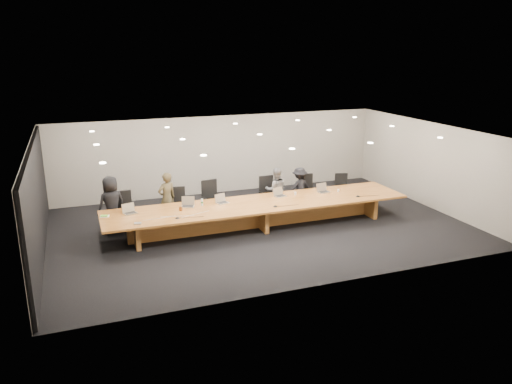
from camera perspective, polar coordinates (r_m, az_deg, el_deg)
ground at (r=14.82m, az=0.41°, el=-4.02°), size 12.00×12.00×0.00m
back_wall at (r=18.09m, az=-4.10°, el=4.28°), size 12.00×0.02×2.80m
left_wall_panel at (r=13.57m, az=-23.75°, el=-1.26°), size 0.08×7.84×2.74m
conference_table at (r=14.65m, az=0.41°, el=-2.11°), size 9.00×1.80×0.75m
chair_far_left at (r=14.92m, az=-14.77°, el=-2.10°), size 0.59×0.59×1.15m
chair_left at (r=15.16m, az=-8.89°, el=-1.54°), size 0.65×0.65×1.11m
chair_mid_left at (r=15.45m, az=-4.97°, el=-0.86°), size 0.71×0.71×1.21m
chair_mid_right at (r=16.05m, az=1.52°, el=-0.23°), size 0.64×0.64×1.16m
chair_right at (r=16.47m, az=5.87°, el=0.08°), size 0.67×0.67×1.14m
chair_far_right at (r=17.16m, az=9.81°, el=0.38°), size 0.65×0.65×1.03m
person_a at (r=14.81m, az=-16.18°, el=-1.34°), size 0.93×0.76×1.64m
person_b at (r=15.10m, az=-10.14°, el=-0.72°), size 0.67×0.55×1.58m
person_c at (r=16.04m, az=2.30°, el=0.26°), size 0.80×0.69×1.44m
person_d at (r=16.42m, az=4.99°, el=0.46°), size 0.93×0.59×1.37m
laptop_a at (r=14.03m, az=-14.20°, el=-1.88°), size 0.41×0.34×0.28m
laptop_b at (r=14.31m, az=-7.82°, el=-1.14°), size 0.43×0.37×0.29m
laptop_c at (r=14.55m, az=-3.85°, el=-0.77°), size 0.40×0.34×0.27m
laptop_d at (r=15.18m, az=2.81°, el=-0.02°), size 0.40×0.34×0.28m
laptop_e at (r=15.73m, az=7.77°, el=0.45°), size 0.40×0.31×0.29m
water_bottle at (r=14.38m, az=-6.19°, el=-1.18°), size 0.08×0.08×0.20m
amber_mug at (r=14.04m, az=-8.62°, el=-1.90°), size 0.11×0.11×0.11m
paper_cup_near at (r=15.42m, az=4.52°, el=-0.16°), size 0.08×0.08×0.08m
paper_cup_far at (r=15.92m, az=9.39°, el=0.18°), size 0.08×0.08×0.08m
notepad at (r=14.02m, az=-16.91°, el=-2.67°), size 0.27×0.23×0.01m
lime_gadget at (r=14.00m, az=-16.97°, el=-2.61°), size 0.21×0.16×0.03m
av_box at (r=13.22m, az=-13.37°, el=-3.51°), size 0.20×0.17×0.03m
mic_left at (r=13.44m, az=-8.98°, el=-2.93°), size 0.14×0.14×0.03m
mic_center at (r=14.25m, az=2.22°, el=-1.61°), size 0.16×0.16×0.03m
mic_right at (r=15.50m, az=11.57°, el=-0.46°), size 0.17×0.17×0.03m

